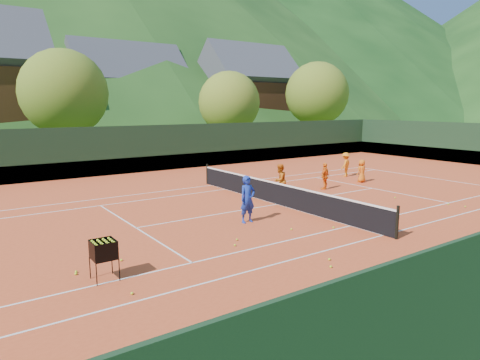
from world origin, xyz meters
TOP-DOWN VIEW (x-y plane):
  - ground at (0.00, 0.00)m, footprint 400.00×400.00m
  - clay_court at (0.00, 0.00)m, footprint 40.00×24.00m
  - mountain_far_right at (90.00, 150.00)m, footprint 260.00×260.00m
  - coach at (-2.75, -1.63)m, footprint 0.64×0.42m
  - student_a at (1.07, 1.13)m, footprint 0.91×0.80m
  - student_b at (4.16, 1.24)m, footprint 0.87×0.59m
  - student_c at (7.34, 1.52)m, footprint 0.64×0.43m
  - student_d at (8.11, 3.38)m, footprint 1.07×0.82m
  - tennis_ball_0 at (-8.48, -5.11)m, footprint 0.07×0.07m
  - tennis_ball_1 at (-3.19, -6.12)m, footprint 0.07×0.07m
  - tennis_ball_2 at (-2.66, -7.20)m, footprint 0.07×0.07m
  - tennis_ball_4 at (5.25, -2.18)m, footprint 0.07×0.07m
  - tennis_ball_5 at (6.02, -4.30)m, footprint 0.07×0.07m
  - tennis_ball_6 at (-4.29, -3.20)m, footprint 0.07×0.07m
  - tennis_ball_7 at (-2.10, -3.31)m, footprint 0.07×0.07m
  - tennis_ball_8 at (6.16, -4.96)m, footprint 0.07×0.07m
  - tennis_ball_9 at (-9.19, -3.06)m, footprint 0.07×0.07m
  - tennis_ball_10 at (-3.12, -9.02)m, footprint 0.07×0.07m
  - tennis_ball_11 at (1.70, -2.57)m, footprint 0.07×0.07m
  - tennis_ball_12 at (-0.75, -3.99)m, footprint 0.07×0.07m
  - tennis_ball_13 at (-9.23, -3.19)m, footprint 0.07×0.07m
  - tennis_ball_14 at (-4.66, -3.62)m, footprint 0.07×0.07m
  - tennis_ball_15 at (-1.34, -7.83)m, footprint 0.07×0.07m
  - tennis_ball_16 at (-0.96, -8.30)m, footprint 0.07×0.07m
  - tennis_ball_17 at (-7.95, -2.90)m, footprint 0.07×0.07m
  - tennis_ball_19 at (-3.56, -6.53)m, footprint 0.07×0.07m
  - court_lines at (0.00, 0.00)m, footprint 23.83×11.03m
  - tennis_net at (0.00, 0.00)m, footprint 0.10×12.07m
  - perimeter_fence at (0.00, 0.00)m, footprint 40.40×24.24m
  - ball_hopper at (-8.71, -3.90)m, footprint 0.57×0.57m
  - chalet_mid at (6.00, 34.00)m, footprint 12.65×8.82m
  - chalet_right at (20.00, 30.00)m, footprint 11.50×8.82m
  - tree_b at (-4.00, 20.00)m, footprint 6.40×6.40m
  - tree_c at (10.00, 19.00)m, footprint 5.60×5.60m
  - tree_d at (22.00, 20.00)m, footprint 6.80×6.80m

SIDE VIEW (x-z plane):
  - ground at x=0.00m, z-range 0.00..0.00m
  - clay_court at x=0.00m, z-range 0.00..0.02m
  - court_lines at x=0.00m, z-range 0.02..0.03m
  - tennis_ball_0 at x=-8.48m, z-range 0.02..0.09m
  - tennis_ball_1 at x=-3.19m, z-range 0.02..0.09m
  - tennis_ball_2 at x=-2.66m, z-range 0.02..0.09m
  - tennis_ball_4 at x=5.25m, z-range 0.02..0.09m
  - tennis_ball_5 at x=6.02m, z-range 0.02..0.09m
  - tennis_ball_6 at x=-4.29m, z-range 0.02..0.09m
  - tennis_ball_7 at x=-2.10m, z-range 0.02..0.09m
  - tennis_ball_8 at x=6.16m, z-range 0.02..0.09m
  - tennis_ball_9 at x=-9.19m, z-range 0.02..0.09m
  - tennis_ball_10 at x=-3.12m, z-range 0.02..0.09m
  - tennis_ball_11 at x=1.70m, z-range 0.02..0.09m
  - tennis_ball_12 at x=-0.75m, z-range 0.02..0.09m
  - tennis_ball_13 at x=-9.23m, z-range 0.02..0.09m
  - tennis_ball_14 at x=-4.66m, z-range 0.02..0.09m
  - tennis_ball_15 at x=-1.34m, z-range 0.02..0.09m
  - tennis_ball_16 at x=-0.96m, z-range 0.02..0.09m
  - tennis_ball_17 at x=-7.95m, z-range 0.02..0.09m
  - tennis_ball_19 at x=-3.56m, z-range 0.02..0.09m
  - tennis_net at x=0.00m, z-range -0.03..1.07m
  - student_c at x=7.34m, z-range 0.02..1.30m
  - student_b at x=4.16m, z-range 0.02..1.38m
  - student_d at x=8.11m, z-range 0.02..1.48m
  - ball_hopper at x=-8.71m, z-range 0.27..1.27m
  - student_a at x=1.07m, z-range 0.02..1.58m
  - coach at x=-2.75m, z-range 0.02..1.75m
  - perimeter_fence at x=0.00m, z-range -0.23..2.77m
  - tree_c at x=10.00m, z-range 0.87..8.22m
  - chalet_mid at x=6.00m, z-range -0.74..10.72m
  - tree_b at x=-4.00m, z-range 0.99..9.39m
  - chalet_right at x=20.00m, z-range -0.70..11.21m
  - tree_d at x=22.00m, z-range 1.06..9.98m
  - mountain_far_right at x=90.00m, z-range 0.00..95.00m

